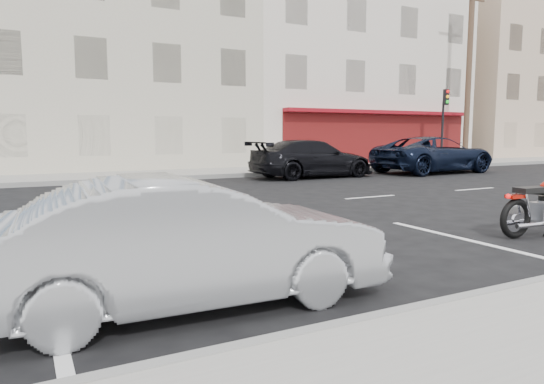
{
  "coord_description": "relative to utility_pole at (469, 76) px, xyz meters",
  "views": [
    {
      "loc": [
        -6.21,
        -10.07,
        1.67
      ],
      "look_at": [
        -2.87,
        -3.68,
        0.8
      ],
      "focal_mm": 32.0,
      "sensor_mm": 36.0,
      "label": 1
    }
  ],
  "objects": [
    {
      "name": "car_far",
      "position": [
        -11.74,
        -2.92,
        -4.02
      ],
      "size": [
        5.01,
        2.13,
        1.44
      ],
      "primitive_type": "imported",
      "rotation": [
        0.0,
        0.0,
        1.59
      ],
      "color": "black",
      "rests_on": "ground"
    },
    {
      "name": "bldg_cream",
      "position": [
        -17.5,
        7.7,
        1.01
      ],
      "size": [
        12.0,
        12.0,
        11.5
      ],
      "primitive_type": "cube",
      "color": "#B7B09B",
      "rests_on": "ground"
    },
    {
      "name": "curb_near",
      "position": [
        -20.5,
        -15.6,
        -4.66
      ],
      "size": [
        80.0,
        0.12,
        0.16
      ],
      "primitive_type": "cube",
      "color": "gray",
      "rests_on": "ground"
    },
    {
      "name": "sedan_silver",
      "position": [
        -20.29,
        -14.26,
        -4.11
      ],
      "size": [
        3.89,
        1.51,
        1.26
      ],
      "primitive_type": "imported",
      "rotation": [
        0.0,
        0.0,
        1.52
      ],
      "color": "#93969A",
      "rests_on": "ground"
    },
    {
      "name": "bldg_far_east",
      "position": [
        10.5,
        7.7,
        0.76
      ],
      "size": [
        12.0,
        12.0,
        11.0
      ],
      "primitive_type": "cube",
      "color": "tan",
      "rests_on": "ground"
    },
    {
      "name": "ground",
      "position": [
        -15.5,
        -8.6,
        -4.74
      ],
      "size": [
        120.0,
        120.0,
        0.0
      ],
      "primitive_type": "plane",
      "color": "black",
      "rests_on": "ground"
    },
    {
      "name": "fire_hydrant",
      "position": [
        -3.5,
        -0.1,
        -4.21
      ],
      "size": [
        0.2,
        0.2,
        0.72
      ],
      "color": "beige",
      "rests_on": "sidewalk_far"
    },
    {
      "name": "bldg_corner",
      "position": [
        -4.5,
        7.7,
        1.51
      ],
      "size": [
        14.0,
        12.0,
        12.5
      ],
      "primitive_type": "cube",
      "color": "beige",
      "rests_on": "ground"
    },
    {
      "name": "traffic_light",
      "position": [
        -2.0,
        -0.27,
        -2.18
      ],
      "size": [
        0.26,
        0.3,
        3.8
      ],
      "color": "black",
      "rests_on": "sidewalk_far"
    },
    {
      "name": "utility_pole",
      "position": [
        0.0,
        0.0,
        0.0
      ],
      "size": [
        1.8,
        0.3,
        9.0
      ],
      "color": "#422D1E",
      "rests_on": "sidewalk_far"
    },
    {
      "name": "sidewalk_far",
      "position": [
        -20.5,
        0.1,
        -4.66
      ],
      "size": [
        80.0,
        3.4,
        0.15
      ],
      "primitive_type": "cube",
      "color": "gray",
      "rests_on": "ground"
    },
    {
      "name": "curb_far",
      "position": [
        -20.5,
        -1.6,
        -4.66
      ],
      "size": [
        80.0,
        0.12,
        0.16
      ],
      "primitive_type": "cube",
      "color": "gray",
      "rests_on": "ground"
    },
    {
      "name": "suv_far",
      "position": [
        -5.89,
        -3.43,
        -3.96
      ],
      "size": [
        5.7,
        2.83,
        1.55
      ],
      "primitive_type": "imported",
      "rotation": [
        0.0,
        0.0,
        1.62
      ],
      "color": "black",
      "rests_on": "ground"
    }
  ]
}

